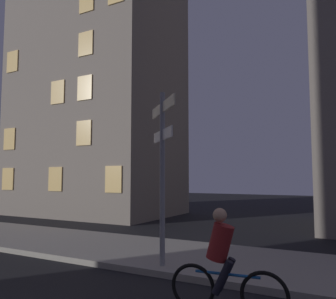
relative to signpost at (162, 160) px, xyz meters
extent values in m
cube|color=gray|center=(-0.28, 1.26, -2.41)|extent=(40.00, 3.37, 0.14)
cylinder|color=gray|center=(0.00, 0.00, -0.39)|extent=(0.12, 0.12, 3.90)
cube|color=beige|center=(0.00, 0.00, 1.22)|extent=(1.29, 1.29, 0.24)
cube|color=white|center=(0.00, 0.00, 0.58)|extent=(1.05, 1.05, 0.24)
torus|color=black|center=(2.57, -1.54, -2.12)|extent=(0.72, 0.13, 0.72)
torus|color=black|center=(1.48, -1.65, -2.12)|extent=(0.72, 0.13, 0.72)
cylinder|color=#1959A5|center=(2.03, -1.60, -1.87)|extent=(1.00, 0.15, 0.04)
cylinder|color=maroon|center=(1.93, -1.61, -1.39)|extent=(0.48, 0.36, 0.61)
sphere|color=tan|center=(1.93, -1.61, -0.98)|extent=(0.22, 0.22, 0.22)
cylinder|color=black|center=(1.97, -1.51, -1.90)|extent=(0.35, 0.15, 0.55)
cylinder|color=black|center=(1.99, -1.69, -1.90)|extent=(0.35, 0.15, 0.55)
cube|color=slate|center=(-9.17, 8.52, 5.63)|extent=(9.02, 6.07, 16.23)
cube|color=#F2C672|center=(-12.77, 5.46, -0.48)|extent=(0.90, 0.06, 1.20)
cube|color=#F2C672|center=(-9.17, 5.46, -0.48)|extent=(0.90, 0.06, 1.20)
cube|color=#F2C672|center=(-5.56, 5.46, -0.48)|extent=(0.90, 0.06, 1.20)
cube|color=#F2C672|center=(-12.77, 5.46, 1.72)|extent=(0.90, 0.06, 1.20)
cube|color=#F2C672|center=(-7.36, 5.46, 1.72)|extent=(0.90, 0.06, 1.20)
cube|color=#F2C672|center=(-9.17, 5.46, 3.93)|extent=(0.90, 0.06, 1.20)
cube|color=#F2C672|center=(-7.36, 5.46, 3.93)|extent=(0.90, 0.06, 1.20)
cube|color=#F2C672|center=(-12.77, 5.46, 6.13)|extent=(0.90, 0.06, 1.20)
cube|color=#F2C672|center=(-7.36, 5.46, 6.13)|extent=(0.90, 0.06, 1.20)
cube|color=#F2C672|center=(-7.36, 5.46, 8.34)|extent=(0.90, 0.06, 1.20)
camera|label=1|loc=(3.73, -6.67, -0.39)|focal=35.91mm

